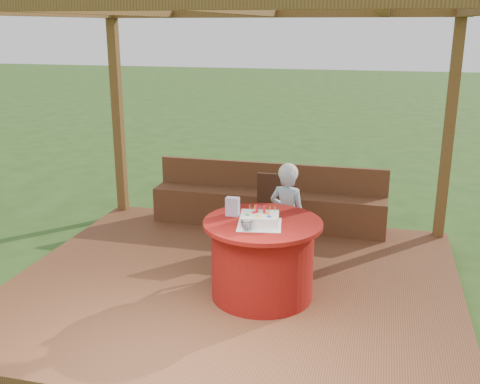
{
  "coord_description": "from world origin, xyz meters",
  "views": [
    {
      "loc": [
        1.35,
        -5.07,
        2.64
      ],
      "look_at": [
        0.0,
        0.25,
        1.0
      ],
      "focal_mm": 42.0,
      "sensor_mm": 36.0,
      "label": 1
    }
  ],
  "objects_px": {
    "chair": "(273,209)",
    "elderly_woman": "(287,212)",
    "drinking_glass": "(247,226)",
    "bench": "(268,206)",
    "gift_bag": "(233,207)",
    "table": "(262,258)",
    "birthday_cake": "(260,219)"
  },
  "relations": [
    {
      "from": "chair",
      "to": "elderly_woman",
      "type": "relative_size",
      "value": 0.77
    },
    {
      "from": "bench",
      "to": "gift_bag",
      "type": "relative_size",
      "value": 16.78
    },
    {
      "from": "birthday_cake",
      "to": "gift_bag",
      "type": "relative_size",
      "value": 2.53
    },
    {
      "from": "bench",
      "to": "birthday_cake",
      "type": "xyz_separation_m",
      "value": [
        0.34,
        -2.06,
        0.55
      ]
    },
    {
      "from": "table",
      "to": "elderly_woman",
      "type": "relative_size",
      "value": 1.0
    },
    {
      "from": "chair",
      "to": "bench",
      "type": "bearing_deg",
      "value": 105.67
    },
    {
      "from": "elderly_woman",
      "to": "bench",
      "type": "bearing_deg",
      "value": 111.5
    },
    {
      "from": "elderly_woman",
      "to": "gift_bag",
      "type": "xyz_separation_m",
      "value": [
        -0.41,
        -0.76,
        0.28
      ]
    },
    {
      "from": "gift_bag",
      "to": "drinking_glass",
      "type": "bearing_deg",
      "value": -58.51
    },
    {
      "from": "table",
      "to": "birthday_cake",
      "type": "xyz_separation_m",
      "value": [
        -0.01,
        -0.11,
        0.43
      ]
    },
    {
      "from": "table",
      "to": "chair",
      "type": "xyz_separation_m",
      "value": [
        -0.14,
        1.23,
        0.09
      ]
    },
    {
      "from": "bench",
      "to": "drinking_glass",
      "type": "bearing_deg",
      "value": -83.41
    },
    {
      "from": "elderly_woman",
      "to": "gift_bag",
      "type": "height_order",
      "value": "elderly_woman"
    },
    {
      "from": "chair",
      "to": "elderly_woman",
      "type": "distance_m",
      "value": 0.45
    },
    {
      "from": "bench",
      "to": "birthday_cake",
      "type": "height_order",
      "value": "birthday_cake"
    },
    {
      "from": "table",
      "to": "chair",
      "type": "bearing_deg",
      "value": 96.5
    },
    {
      "from": "table",
      "to": "birthday_cake",
      "type": "relative_size",
      "value": 2.47
    },
    {
      "from": "elderly_woman",
      "to": "table",
      "type": "bearing_deg",
      "value": -95.94
    },
    {
      "from": "chair",
      "to": "birthday_cake",
      "type": "bearing_deg",
      "value": -84.38
    },
    {
      "from": "elderly_woman",
      "to": "gift_bag",
      "type": "distance_m",
      "value": 0.91
    },
    {
      "from": "elderly_woman",
      "to": "drinking_glass",
      "type": "relative_size",
      "value": 10.39
    },
    {
      "from": "bench",
      "to": "chair",
      "type": "bearing_deg",
      "value": -74.33
    },
    {
      "from": "chair",
      "to": "drinking_glass",
      "type": "relative_size",
      "value": 8.04
    },
    {
      "from": "gift_bag",
      "to": "drinking_glass",
      "type": "distance_m",
      "value": 0.44
    },
    {
      "from": "birthday_cake",
      "to": "gift_bag",
      "type": "xyz_separation_m",
      "value": [
        -0.31,
        0.2,
        0.04
      ]
    },
    {
      "from": "gift_bag",
      "to": "drinking_glass",
      "type": "xyz_separation_m",
      "value": [
        0.23,
        -0.38,
        -0.04
      ]
    },
    {
      "from": "table",
      "to": "elderly_woman",
      "type": "height_order",
      "value": "elderly_woman"
    },
    {
      "from": "bench",
      "to": "chair",
      "type": "relative_size",
      "value": 3.46
    },
    {
      "from": "table",
      "to": "gift_bag",
      "type": "relative_size",
      "value": 6.26
    },
    {
      "from": "chair",
      "to": "birthday_cake",
      "type": "height_order",
      "value": "birthday_cake"
    },
    {
      "from": "elderly_woman",
      "to": "drinking_glass",
      "type": "xyz_separation_m",
      "value": [
        -0.17,
        -1.14,
        0.24
      ]
    },
    {
      "from": "bench",
      "to": "birthday_cake",
      "type": "distance_m",
      "value": 2.16
    }
  ]
}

